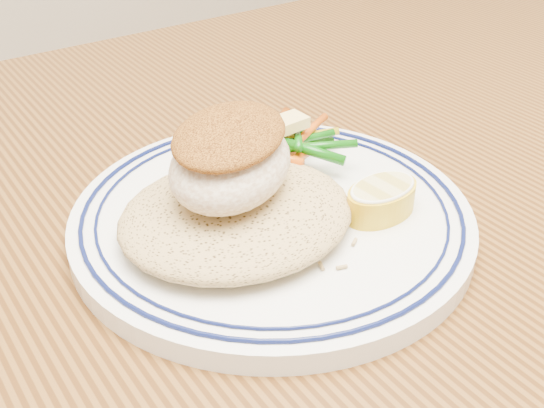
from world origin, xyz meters
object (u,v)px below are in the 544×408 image
at_px(plate, 272,217).
at_px(fish_fillet, 230,157).
at_px(vegetable_pile, 279,148).
at_px(rice_pilaf, 237,210).
at_px(lemon_wedge, 382,198).
at_px(dining_table, 301,340).

height_order(plate, fish_fillet, fish_fillet).
height_order(plate, vegetable_pile, vegetable_pile).
bearing_deg(vegetable_pile, rice_pilaf, -142.34).
xyz_separation_m(plate, rice_pilaf, (-0.03, -0.01, 0.02)).
relative_size(plate, lemon_wedge, 4.69).
distance_m(plate, fish_fillet, 0.06).
bearing_deg(rice_pilaf, dining_table, -17.34).
distance_m(fish_fillet, lemon_wedge, 0.11).
relative_size(fish_fillet, lemon_wedge, 2.14).
xyz_separation_m(dining_table, rice_pilaf, (-0.04, 0.01, 0.13)).
height_order(fish_fillet, lemon_wedge, fish_fillet).
bearing_deg(fish_fillet, lemon_wedge, -28.41).
relative_size(plate, fish_fillet, 2.19).
relative_size(rice_pilaf, lemon_wedge, 2.67).
bearing_deg(fish_fillet, rice_pilaf, -104.42).
xyz_separation_m(rice_pilaf, vegetable_pile, (0.07, 0.06, -0.00)).
height_order(rice_pilaf, lemon_wedge, rice_pilaf).
height_order(dining_table, lemon_wedge, lemon_wedge).
bearing_deg(vegetable_pile, fish_fillet, -146.33).
xyz_separation_m(vegetable_pile, lemon_wedge, (0.02, -0.09, -0.00)).
bearing_deg(dining_table, plate, 123.40).
xyz_separation_m(dining_table, plate, (-0.01, 0.02, 0.11)).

